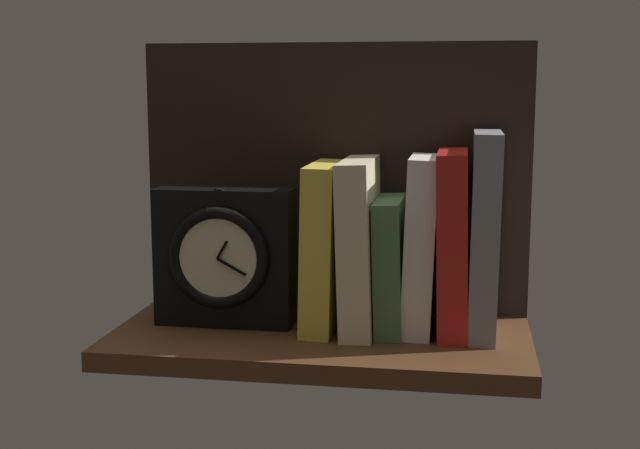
{
  "coord_description": "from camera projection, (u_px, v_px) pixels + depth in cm",
  "views": [
    {
      "loc": [
        17.83,
        -105.7,
        31.47
      ],
      "look_at": [
        -0.57,
        3.38,
        13.53
      ],
      "focal_mm": 48.51,
      "sensor_mm": 36.0,
      "label": 1
    }
  ],
  "objects": [
    {
      "name": "ground_plane",
      "position": [
        320.0,
        342.0,
        1.11
      ],
      "size": [
        53.42,
        25.6,
        2.5
      ],
      "primitive_type": "cube",
      "color": "#4C2D19"
    },
    {
      "name": "book_green_romantic",
      "position": [
        391.0,
        264.0,
        1.11
      ],
      "size": [
        3.96,
        13.15,
        17.19
      ],
      "primitive_type": "cube",
      "rotation": [
        0.0,
        -0.03,
        0.0
      ],
      "color": "#476B44",
      "rests_on": "ground_plane"
    },
    {
      "name": "framed_clock",
      "position": [
        224.0,
        257.0,
        1.13
      ],
      "size": [
        18.11,
        7.09,
        18.44
      ],
      "color": "black",
      "rests_on": "ground_plane"
    },
    {
      "name": "book_gray_chess",
      "position": [
        484.0,
        234.0,
        1.09
      ],
      "size": [
        3.68,
        13.84,
        25.75
      ],
      "primitive_type": "cube",
      "rotation": [
        0.0,
        0.01,
        0.0
      ],
      "color": "gray",
      "rests_on": "ground_plane"
    },
    {
      "name": "book_cream_twain",
      "position": [
        360.0,
        245.0,
        1.12
      ],
      "size": [
        4.72,
        16.43,
        22.16
      ],
      "primitive_type": "cube",
      "rotation": [
        0.0,
        -0.03,
        0.0
      ],
      "color": "beige",
      "rests_on": "ground_plane"
    },
    {
      "name": "back_panel",
      "position": [
        335.0,
        179.0,
        1.2
      ],
      "size": [
        53.42,
        1.2,
        37.15
      ],
      "primitive_type": "cube",
      "color": "black",
      "rests_on": "ground_plane"
    },
    {
      "name": "book_yellow_seinlanguage",
      "position": [
        327.0,
        246.0,
        1.12
      ],
      "size": [
        4.37,
        14.93,
        21.53
      ],
      "primitive_type": "cube",
      "rotation": [
        0.0,
        0.02,
        0.0
      ],
      "color": "gold",
      "rests_on": "ground_plane"
    },
    {
      "name": "book_red_requiem",
      "position": [
        453.0,
        243.0,
        1.1
      ],
      "size": [
        4.31,
        14.14,
        23.34
      ],
      "primitive_type": "cube",
      "rotation": [
        0.0,
        -0.03,
        0.0
      ],
      "color": "red",
      "rests_on": "ground_plane"
    },
    {
      "name": "book_white_catcher",
      "position": [
        421.0,
        245.0,
        1.1
      ],
      "size": [
        4.43,
        12.07,
        22.64
      ],
      "primitive_type": "cube",
      "rotation": [
        0.0,
        0.03,
        0.0
      ],
      "color": "silver",
      "rests_on": "ground_plane"
    }
  ]
}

